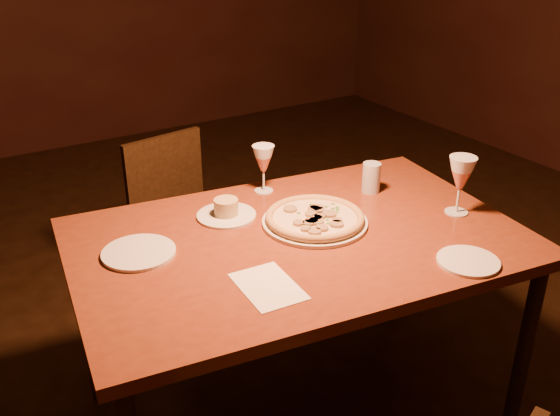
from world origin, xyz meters
TOP-DOWN VIEW (x-y plane):
  - dining_table at (0.10, 0.12)m, footprint 1.52×1.08m
  - chair_far at (0.07, 1.03)m, footprint 0.44×0.44m
  - pizza_plate at (0.19, 0.17)m, footprint 0.35×0.35m
  - ramekin_saucer at (-0.03, 0.37)m, footprint 0.20×0.20m
  - wine_glass_far at (0.18, 0.48)m, footprint 0.08×0.08m
  - wine_glass_right at (0.65, -0.02)m, footprint 0.09×0.09m
  - water_tumbler at (0.51, 0.27)m, footprint 0.07×0.07m
  - side_plate_left at (-0.37, 0.28)m, footprint 0.22×0.22m
  - side_plate_near at (0.43, -0.28)m, footprint 0.18×0.18m
  - menu_card at (-0.13, -0.08)m, footprint 0.16×0.23m

SIDE VIEW (x-z plane):
  - chair_far at x=0.07m, z-range 0.05..0.85m
  - dining_table at x=0.10m, z-range 0.31..1.07m
  - menu_card at x=-0.13m, z-range 0.76..0.76m
  - side_plate_near at x=0.43m, z-range 0.76..0.76m
  - side_plate_left at x=-0.37m, z-range 0.76..0.77m
  - pizza_plate at x=0.19m, z-range 0.76..0.79m
  - ramekin_saucer at x=-0.03m, z-range 0.74..0.81m
  - water_tumbler at x=0.51m, z-range 0.76..0.87m
  - wine_glass_far at x=0.18m, z-range 0.76..0.93m
  - wine_glass_right at x=0.65m, z-range 0.76..0.96m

